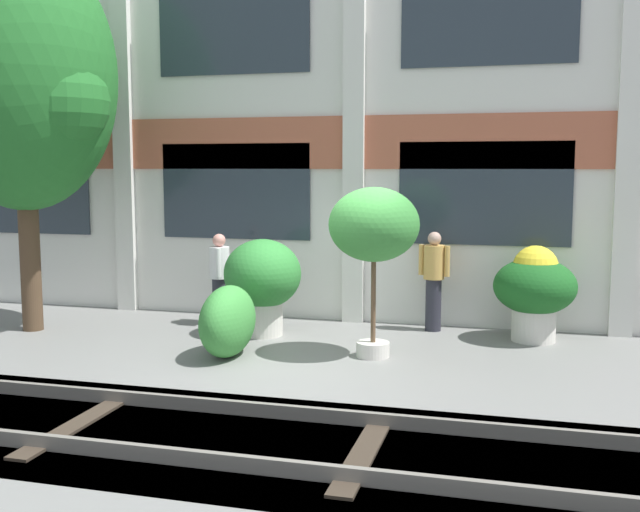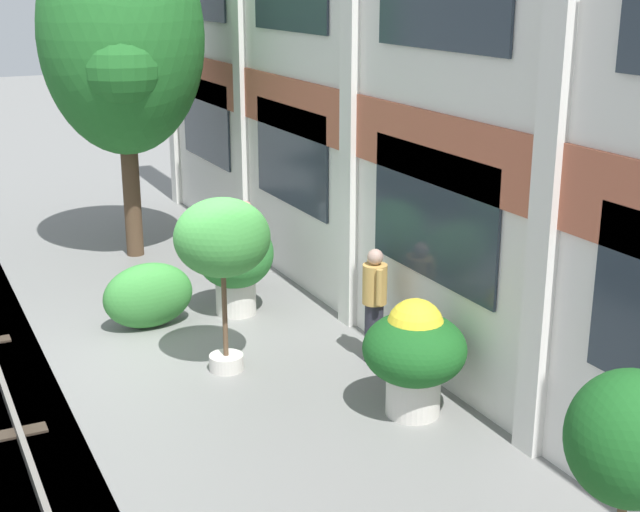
{
  "view_description": "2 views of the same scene",
  "coord_description": "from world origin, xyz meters",
  "px_view_note": "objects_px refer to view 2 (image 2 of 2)",
  "views": [
    {
      "loc": [
        2.77,
        -9.8,
        2.69
      ],
      "look_at": [
        -0.11,
        0.93,
        1.36
      ],
      "focal_mm": 42.0,
      "sensor_mm": 36.0,
      "label": 1
    },
    {
      "loc": [
        11.4,
        -3.35,
        5.13
      ],
      "look_at": [
        0.64,
        1.94,
        1.38
      ],
      "focal_mm": 50.0,
      "sensor_mm": 36.0,
      "label": 2
    }
  ],
  "objects_px": {
    "broadleaf_tree": "(122,41)",
    "potted_plant_glazed_jar": "(235,258)",
    "potted_plant_terracotta_small": "(222,241)",
    "resident_by_doorway": "(374,302)",
    "resident_watching_tracks": "(246,243)",
    "topiary_hedge": "(148,296)",
    "potted_plant_stone_basin": "(414,350)",
    "potted_plant_tall_urn": "(630,446)"
  },
  "relations": [
    {
      "from": "potted_plant_tall_urn",
      "to": "potted_plant_stone_basin",
      "type": "height_order",
      "value": "potted_plant_tall_urn"
    },
    {
      "from": "broadleaf_tree",
      "to": "potted_plant_stone_basin",
      "type": "relative_size",
      "value": 4.21
    },
    {
      "from": "broadleaf_tree",
      "to": "resident_by_doorway",
      "type": "height_order",
      "value": "broadleaf_tree"
    },
    {
      "from": "resident_watching_tracks",
      "to": "topiary_hedge",
      "type": "bearing_deg",
      "value": 97.47
    },
    {
      "from": "potted_plant_terracotta_small",
      "to": "resident_by_doorway",
      "type": "bearing_deg",
      "value": 72.17
    },
    {
      "from": "potted_plant_terracotta_small",
      "to": "potted_plant_tall_urn",
      "type": "xyz_separation_m",
      "value": [
        6.45,
        0.76,
        0.07
      ]
    },
    {
      "from": "topiary_hedge",
      "to": "resident_by_doorway",
      "type": "bearing_deg",
      "value": 43.08
    },
    {
      "from": "broadleaf_tree",
      "to": "resident_watching_tracks",
      "type": "height_order",
      "value": "broadleaf_tree"
    },
    {
      "from": "resident_by_doorway",
      "to": "resident_watching_tracks",
      "type": "xyz_separation_m",
      "value": [
        -3.58,
        -0.47,
        -0.04
      ]
    },
    {
      "from": "potted_plant_terracotta_small",
      "to": "potted_plant_glazed_jar",
      "type": "distance_m",
      "value": 2.35
    },
    {
      "from": "potted_plant_tall_urn",
      "to": "topiary_hedge",
      "type": "distance_m",
      "value": 8.65
    },
    {
      "from": "potted_plant_stone_basin",
      "to": "potted_plant_glazed_jar",
      "type": "bearing_deg",
      "value": -170.39
    },
    {
      "from": "resident_watching_tracks",
      "to": "topiary_hedge",
      "type": "distance_m",
      "value": 2.23
    },
    {
      "from": "broadleaf_tree",
      "to": "potted_plant_tall_urn",
      "type": "height_order",
      "value": "broadleaf_tree"
    },
    {
      "from": "potted_plant_terracotta_small",
      "to": "topiary_hedge",
      "type": "distance_m",
      "value": 2.45
    },
    {
      "from": "broadleaf_tree",
      "to": "potted_plant_glazed_jar",
      "type": "bearing_deg",
      "value": 9.26
    },
    {
      "from": "potted_plant_terracotta_small",
      "to": "potted_plant_tall_urn",
      "type": "height_order",
      "value": "potted_plant_tall_urn"
    },
    {
      "from": "potted_plant_glazed_jar",
      "to": "potted_plant_tall_urn",
      "type": "relative_size",
      "value": 0.63
    },
    {
      "from": "potted_plant_glazed_jar",
      "to": "topiary_hedge",
      "type": "xyz_separation_m",
      "value": [
        -0.03,
        -1.41,
        -0.4
      ]
    },
    {
      "from": "resident_by_doorway",
      "to": "broadleaf_tree",
      "type": "bearing_deg",
      "value": -62.68
    },
    {
      "from": "resident_watching_tracks",
      "to": "resident_by_doorway",
      "type": "bearing_deg",
      "value": 169.43
    },
    {
      "from": "resident_watching_tracks",
      "to": "potted_plant_terracotta_small",
      "type": "bearing_deg",
      "value": 135.26
    },
    {
      "from": "potted_plant_glazed_jar",
      "to": "potted_plant_stone_basin",
      "type": "distance_m",
      "value": 4.25
    },
    {
      "from": "potted_plant_tall_urn",
      "to": "resident_by_doorway",
      "type": "bearing_deg",
      "value": 168.39
    },
    {
      "from": "topiary_hedge",
      "to": "potted_plant_tall_urn",
      "type": "bearing_deg",
      "value": 8.5
    },
    {
      "from": "broadleaf_tree",
      "to": "potted_plant_glazed_jar",
      "type": "relative_size",
      "value": 4.05
    },
    {
      "from": "potted_plant_glazed_jar",
      "to": "resident_by_doorway",
      "type": "height_order",
      "value": "resident_by_doorway"
    },
    {
      "from": "broadleaf_tree",
      "to": "potted_plant_tall_urn",
      "type": "xyz_separation_m",
      "value": [
        12.23,
        0.48,
        -2.13
      ]
    },
    {
      "from": "potted_plant_tall_urn",
      "to": "resident_by_doorway",
      "type": "xyz_separation_m",
      "value": [
        -5.82,
        1.2,
        -1.02
      ]
    },
    {
      "from": "potted_plant_tall_urn",
      "to": "resident_by_doorway",
      "type": "height_order",
      "value": "potted_plant_tall_urn"
    },
    {
      "from": "potted_plant_glazed_jar",
      "to": "potted_plant_tall_urn",
      "type": "xyz_separation_m",
      "value": [
        8.42,
        -0.14,
        0.99
      ]
    },
    {
      "from": "potted_plant_tall_urn",
      "to": "potted_plant_stone_basin",
      "type": "bearing_deg",
      "value": 168.6
    },
    {
      "from": "potted_plant_stone_basin",
      "to": "topiary_hedge",
      "type": "height_order",
      "value": "potted_plant_stone_basin"
    },
    {
      "from": "potted_plant_tall_urn",
      "to": "topiary_hedge",
      "type": "xyz_separation_m",
      "value": [
        -8.45,
        -1.26,
        -1.39
      ]
    },
    {
      "from": "potted_plant_glazed_jar",
      "to": "potted_plant_tall_urn",
      "type": "bearing_deg",
      "value": -0.98
    },
    {
      "from": "potted_plant_glazed_jar",
      "to": "resident_by_doorway",
      "type": "distance_m",
      "value": 2.8
    },
    {
      "from": "potted_plant_tall_urn",
      "to": "topiary_hedge",
      "type": "height_order",
      "value": "potted_plant_tall_urn"
    },
    {
      "from": "resident_watching_tracks",
      "to": "potted_plant_glazed_jar",
      "type": "bearing_deg",
      "value": 131.16
    },
    {
      "from": "resident_by_doorway",
      "to": "topiary_hedge",
      "type": "relative_size",
      "value": 1.17
    },
    {
      "from": "broadleaf_tree",
      "to": "topiary_hedge",
      "type": "distance_m",
      "value": 5.23
    },
    {
      "from": "resident_by_doorway",
      "to": "potted_plant_terracotta_small",
      "type": "bearing_deg",
      "value": -5.14
    },
    {
      "from": "potted_plant_glazed_jar",
      "to": "resident_by_doorway",
      "type": "relative_size",
      "value": 0.95
    }
  ]
}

